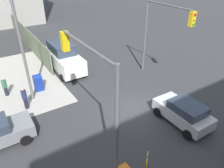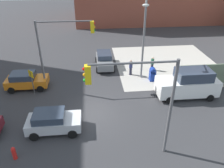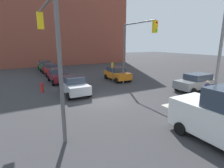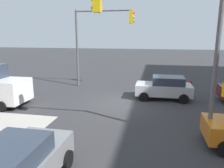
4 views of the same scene
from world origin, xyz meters
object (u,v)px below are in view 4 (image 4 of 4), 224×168
Objects in this scene: traffic_signal_se_corner at (98,33)px; fire_hydrant at (190,86)px; hatchback_silver at (165,87)px; traffic_signal_nw_corner at (167,31)px.

traffic_signal_se_corner reaches higher than fire_hydrant.
hatchback_silver is at bearing 153.72° from traffic_signal_se_corner.
traffic_signal_nw_corner is 1.00× the size of traffic_signal_se_corner.
traffic_signal_nw_corner is 1.69× the size of hatchback_silver.
traffic_signal_nw_corner reaches higher than fire_hydrant.
fire_hydrant is 0.25× the size of hatchback_silver.
traffic_signal_nw_corner is at bearing 86.96° from hatchback_silver.
traffic_signal_se_corner is 1.69× the size of hatchback_silver.
hatchback_silver reaches higher than fire_hydrant.
fire_hydrant is at bearing -131.00° from hatchback_silver.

